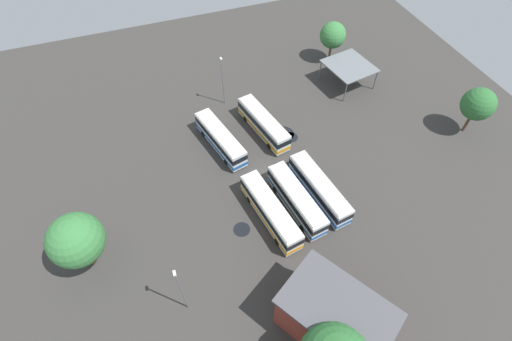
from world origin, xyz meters
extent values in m
plane|color=#383533|center=(0.00, 0.00, 0.00)|extent=(94.57, 94.57, 0.00)
cube|color=silver|center=(-6.83, -5.19, 1.79)|extent=(12.08, 4.14, 2.98)
cube|color=beige|center=(-6.83, -5.19, 3.35)|extent=(11.58, 3.87, 0.14)
cube|color=black|center=(-6.83, -5.19, 2.27)|extent=(12.14, 4.19, 0.95)
cube|color=#1E56A8|center=(-6.83, -5.19, 0.96)|extent=(12.14, 4.19, 0.60)
cube|color=black|center=(-0.95, -4.36, 2.37)|extent=(0.35, 2.04, 1.10)
cylinder|color=black|center=(-3.35, -3.54, 0.50)|extent=(1.03, 0.44, 1.00)
cylinder|color=black|center=(-3.03, -5.82, 0.50)|extent=(1.03, 0.44, 1.00)
cylinder|color=black|center=(-10.62, -4.56, 0.50)|extent=(1.03, 0.44, 1.00)
cylinder|color=black|center=(-10.30, -6.85, 0.50)|extent=(1.03, 0.44, 1.00)
cube|color=silver|center=(-7.42, -1.49, 1.79)|extent=(11.68, 4.07, 2.98)
cube|color=beige|center=(-7.42, -1.49, 3.35)|extent=(11.20, 3.81, 0.14)
cube|color=black|center=(-7.42, -1.49, 2.27)|extent=(11.74, 4.12, 0.95)
cube|color=#1E56A8|center=(-7.42, -1.49, 0.96)|extent=(11.74, 4.12, 0.60)
cube|color=black|center=(-1.74, -0.69, 2.37)|extent=(0.34, 2.04, 1.10)
cylinder|color=black|center=(-4.07, 0.15, 0.50)|extent=(1.03, 0.44, 1.00)
cylinder|color=black|center=(-3.75, -2.14, 0.50)|extent=(1.03, 0.44, 1.00)
cylinder|color=black|center=(-11.09, -0.84, 0.50)|extent=(1.03, 0.44, 1.00)
cylinder|color=black|center=(-10.77, -3.12, 0.50)|extent=(1.03, 0.44, 1.00)
cube|color=silver|center=(-7.94, 2.49, 1.79)|extent=(12.28, 4.42, 2.98)
cube|color=beige|center=(-7.94, 2.49, 3.35)|extent=(11.77, 4.14, 0.14)
cube|color=black|center=(-7.94, 2.49, 2.27)|extent=(12.34, 4.47, 0.95)
cube|color=orange|center=(-7.94, 2.49, 0.96)|extent=(12.34, 4.47, 0.60)
cube|color=black|center=(-1.99, 3.46, 2.37)|extent=(0.39, 2.04, 1.10)
cylinder|color=black|center=(-4.45, 4.23, 0.50)|extent=(1.04, 0.46, 1.00)
cylinder|color=black|center=(-4.07, 1.95, 0.50)|extent=(1.04, 0.46, 1.00)
cylinder|color=black|center=(-11.80, 3.02, 0.50)|extent=(1.04, 0.46, 1.00)
cylinder|color=black|center=(-11.43, 0.74, 0.50)|extent=(1.04, 0.46, 1.00)
cube|color=silver|center=(7.79, -2.50, 1.79)|extent=(11.93, 4.85, 2.98)
cube|color=beige|center=(7.79, -2.50, 3.35)|extent=(11.43, 4.56, 0.14)
cube|color=black|center=(7.79, -2.50, 2.27)|extent=(11.99, 4.90, 0.95)
cube|color=orange|center=(7.79, -2.50, 0.96)|extent=(11.99, 4.90, 0.60)
cube|color=black|center=(13.51, -1.30, 2.37)|extent=(0.48, 2.02, 1.10)
cylinder|color=black|center=(11.09, -0.63, 0.50)|extent=(1.04, 0.50, 1.00)
cylinder|color=black|center=(11.56, -2.89, 0.50)|extent=(1.04, 0.50, 1.00)
cylinder|color=black|center=(4.02, -2.12, 0.50)|extent=(1.04, 0.50, 1.00)
cylinder|color=black|center=(4.49, -4.37, 0.50)|extent=(1.04, 0.50, 1.00)
cube|color=silver|center=(6.93, 4.89, 1.79)|extent=(11.75, 5.15, 2.98)
cube|color=beige|center=(6.93, 4.89, 3.35)|extent=(11.26, 4.85, 0.14)
cube|color=black|center=(6.93, 4.89, 2.27)|extent=(11.81, 5.20, 0.95)
cube|color=#1E56A8|center=(6.93, 4.89, 0.96)|extent=(11.81, 5.20, 0.60)
cube|color=black|center=(12.52, 6.25, 2.37)|extent=(0.54, 2.01, 1.10)
cylinder|color=black|center=(10.11, 6.85, 0.50)|extent=(1.04, 0.53, 1.00)
cylinder|color=black|center=(10.66, 4.61, 0.50)|extent=(1.04, 0.53, 1.00)
cylinder|color=black|center=(3.20, 5.17, 0.50)|extent=(1.04, 0.53, 1.00)
cylinder|color=black|center=(3.74, 2.93, 0.50)|extent=(1.04, 0.53, 1.00)
cube|color=maroon|center=(-23.43, 1.50, 3.06)|extent=(12.55, 11.30, 6.12)
cube|color=#4C4C51|center=(-23.43, 1.50, 6.30)|extent=(13.31, 11.98, 0.36)
cube|color=slate|center=(14.17, -21.11, 3.90)|extent=(9.03, 8.60, 0.20)
cylinder|color=#59595B|center=(17.18, -17.15, 1.90)|extent=(0.20, 0.20, 3.80)
cylinder|color=#59595B|center=(18.34, -23.82, 1.90)|extent=(0.20, 0.20, 3.80)
cylinder|color=#59595B|center=(10.00, -18.40, 1.90)|extent=(0.20, 0.20, 3.80)
cylinder|color=#59595B|center=(11.16, -25.06, 1.90)|extent=(0.20, 0.20, 3.80)
cylinder|color=slate|center=(-15.80, 15.73, 4.58)|extent=(0.16, 0.16, 9.17)
cube|color=silver|center=(-15.80, 15.73, 9.35)|extent=(0.56, 0.28, 0.20)
cylinder|color=slate|center=(16.77, 1.30, 4.39)|extent=(0.16, 0.16, 8.77)
cube|color=silver|center=(16.77, 1.30, 8.95)|extent=(0.56, 0.28, 0.20)
cylinder|color=brown|center=(-6.48, 25.48, 1.62)|extent=(0.44, 0.44, 3.24)
sphere|color=#387A3D|center=(-6.48, 25.48, 5.95)|extent=(6.39, 6.39, 6.39)
cylinder|color=brown|center=(21.97, -21.63, 1.61)|extent=(0.44, 0.44, 3.22)
sphere|color=#387A3D|center=(21.97, -21.63, 5.27)|extent=(4.82, 4.82, 4.82)
cylinder|color=brown|center=(-3.14, -33.25, 1.71)|extent=(0.44, 0.44, 3.43)
sphere|color=#2D6B33|center=(-3.14, -33.25, 5.57)|extent=(5.05, 5.05, 5.05)
cylinder|color=black|center=(6.19, -5.42, 0.00)|extent=(3.44, 3.44, 0.01)
cylinder|color=black|center=(-8.26, 6.65, 0.00)|extent=(2.26, 2.26, 0.01)
cylinder|color=black|center=(0.10, -1.77, 0.00)|extent=(1.56, 1.56, 0.01)
cylinder|color=black|center=(5.09, -6.18, 0.00)|extent=(2.35, 2.35, 0.01)
camera|label=1|loc=(-32.52, 13.52, 43.50)|focal=26.33mm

